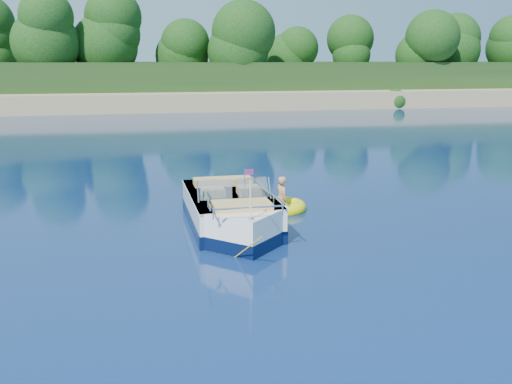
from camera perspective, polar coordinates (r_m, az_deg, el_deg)
ground at (r=13.42m, az=-4.14°, el=-5.00°), size 160.00×160.00×0.00m
shoreline at (r=76.50m, az=-11.33°, el=10.38°), size 170.00×59.00×6.00m
treeline at (r=53.71m, az=-10.87°, el=14.28°), size 150.00×7.12×8.19m
motorboat at (r=14.33m, az=-2.39°, el=-2.26°), size 2.07×5.76×1.92m
tow_tube at (r=16.18m, az=2.60°, el=-1.49°), size 1.47×1.47×0.37m
boy at (r=16.20m, az=2.50°, el=-1.83°), size 0.50×0.77×1.40m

